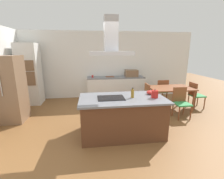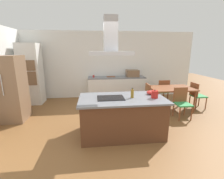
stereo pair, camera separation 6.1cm
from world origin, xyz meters
name	(u,v)px [view 2 (the right image)]	position (x,y,z in m)	size (l,w,h in m)	color
ground	(114,111)	(0.00, 1.50, 0.00)	(16.00, 16.00, 0.00)	brown
wall_back	(109,65)	(0.00, 3.25, 1.35)	(7.20, 0.10, 2.70)	white
kitchen_island	(122,116)	(0.00, 0.00, 0.45)	(1.96, 1.09, 0.90)	#59331E
cooktop	(111,98)	(-0.26, 0.00, 0.91)	(0.60, 0.44, 0.01)	black
tea_kettle	(155,94)	(0.73, -0.10, 0.98)	(0.21, 0.16, 0.19)	#B21E19
olive_oil_bottle	(132,94)	(0.23, -0.02, 1.00)	(0.07, 0.07, 0.23)	olive
mixing_bowl	(150,92)	(0.73, 0.20, 0.95)	(0.17, 0.17, 0.09)	red
back_counter	(117,88)	(0.30, 2.88, 0.45)	(2.31, 0.62, 0.90)	silver
countertop_microwave	(132,73)	(0.94, 2.88, 1.04)	(0.50, 0.38, 0.28)	brown
coffee_mug_red	(94,76)	(-0.64, 2.89, 0.95)	(0.08, 0.08, 0.09)	red
cutting_board	(111,77)	(0.06, 2.93, 0.91)	(0.34, 0.24, 0.02)	brown
wall_oven_stack	(31,74)	(-2.90, 2.65, 1.10)	(0.70, 0.66, 2.20)	silver
refrigerator	(9,89)	(-2.98, 1.14, 0.91)	(0.80, 0.73, 1.82)	brown
dining_table	(171,90)	(1.92, 1.43, 0.67)	(1.40, 0.90, 0.75)	brown
chair_facing_back_wall	(162,90)	(1.92, 2.09, 0.51)	(0.42, 0.42, 0.89)	#33934C
chair_at_left_end	(144,96)	(1.01, 1.43, 0.51)	(0.42, 0.42, 0.89)	#33934C
chair_facing_island	(182,101)	(1.92, 0.76, 0.51)	(0.42, 0.42, 0.89)	#33934C
chair_at_right_end	(196,94)	(2.84, 1.43, 0.51)	(0.42, 0.42, 0.89)	#33934C
range_hood	(111,43)	(-0.26, 0.00, 2.10)	(0.90, 0.55, 0.78)	#ADADB2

